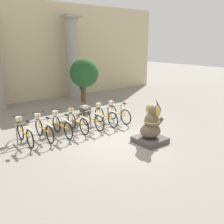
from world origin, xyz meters
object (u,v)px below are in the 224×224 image
Objects in this scene: bicycle_0 at (25,133)px; bicycle_5 at (105,116)px; bicycle_2 at (62,125)px; person_pedestrian at (82,87)px; bicycle_1 at (44,129)px; bicycle_4 at (92,119)px; potted_tree at (84,75)px; elephant_statue at (151,128)px; bicycle_6 at (118,113)px; bicycle_3 at (77,122)px.

bicycle_5 is (3.60, -0.01, 0.00)m from bicycle_0.
person_pedestrian is (3.64, 4.48, 0.54)m from bicycle_2.
bicycle_0 is 0.72m from bicycle_1.
person_pedestrian reaches higher than bicycle_2.
potted_tree reaches higher than bicycle_4.
bicycle_2 is 3.48m from elephant_statue.
bicycle_0 is 1.00× the size of bicycle_1.
bicycle_1 is at bearing 138.38° from elephant_statue.
bicycle_1 is at bearing -0.88° from bicycle_0.
bicycle_6 is (1.44, 0.01, 0.00)m from bicycle_4.
person_pedestrian reaches higher than bicycle_0.
bicycle_2 is at bearing -129.07° from person_pedestrian.
bicycle_5 is (0.72, 0.02, 0.00)m from bicycle_4.
bicycle_4 is at bearing -179.68° from bicycle_6.
bicycle_0 is at bearing 179.12° from bicycle_1.
bicycle_1 is 2.16m from bicycle_4.
elephant_statue is (-0.60, -2.67, 0.14)m from bicycle_6.
bicycle_3 is 1.00× the size of bicycle_5.
elephant_statue is (0.84, -2.66, 0.14)m from bicycle_4.
bicycle_0 is 4.33m from bicycle_6.
potted_tree reaches higher than bicycle_2.
bicycle_4 is at bearing -0.43° from bicycle_0.
elephant_statue reaches higher than bicycle_3.
person_pedestrian is (1.48, 4.44, 0.54)m from bicycle_5.
person_pedestrian reaches higher than bicycle_4.
bicycle_3 and bicycle_6 have the same top height.
bicycle_2 is at bearing -178.73° from bicycle_4.
bicycle_0 and bicycle_5 have the same top height.
bicycle_4 is 1.00× the size of bicycle_5.
elephant_statue reaches higher than person_pedestrian.
potted_tree is at bearing 83.92° from bicycle_5.
bicycle_3 is 1.00× the size of bicycle_6.
bicycle_2 is at bearing -2.13° from bicycle_0.
bicycle_4 is 1.05× the size of elephant_statue.
potted_tree is at bearing -118.04° from person_pedestrian.
bicycle_4 is at bearing -114.23° from potted_tree.
bicycle_1 is at bearing -179.89° from bicycle_5.
person_pedestrian reaches higher than bicycle_1.
bicycle_2 is (0.72, -0.04, 0.00)m from bicycle_1.
potted_tree is at bearing 65.77° from bicycle_4.
bicycle_1 is 0.61× the size of potted_tree.
person_pedestrian is (0.76, 4.44, 0.54)m from bicycle_6.
potted_tree is at bearing 33.85° from bicycle_1.
bicycle_6 is at bearing 77.27° from elephant_statue.
bicycle_5 is 0.72m from bicycle_6.
bicycle_3 is 1.08× the size of person_pedestrian.
potted_tree reaches higher than bicycle_1.
bicycle_0 is 6.76m from person_pedestrian.
bicycle_3 and bicycle_4 have the same top height.
potted_tree reaches higher than person_pedestrian.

